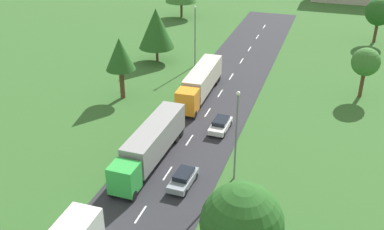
{
  "coord_description": "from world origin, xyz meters",
  "views": [
    {
      "loc": [
        13.75,
        -3.66,
        25.38
      ],
      "look_at": [
        -0.77,
        40.68,
        1.46
      ],
      "focal_mm": 42.69,
      "sensor_mm": 36.0,
      "label": 1
    }
  ],
  "objects_px": {
    "tree_maple": "(379,12)",
    "tree_pine": "(242,224)",
    "car_third": "(183,178)",
    "tree_oak": "(120,55)",
    "truck_third": "(201,82)",
    "lamppost_third": "(195,34)",
    "tree_birch": "(156,28)",
    "truck_second": "(151,143)",
    "tree_ash": "(366,62)",
    "lamppost_second": "(236,132)",
    "car_fourth": "(220,125)"
  },
  "relations": [
    {
      "from": "truck_second",
      "to": "tree_ash",
      "type": "height_order",
      "value": "tree_ash"
    },
    {
      "from": "tree_birch",
      "to": "tree_oak",
      "type": "bearing_deg",
      "value": -86.56
    },
    {
      "from": "car_third",
      "to": "tree_birch",
      "type": "bearing_deg",
      "value": 116.14
    },
    {
      "from": "car_third",
      "to": "tree_birch",
      "type": "distance_m",
      "value": 33.91
    },
    {
      "from": "truck_second",
      "to": "truck_third",
      "type": "relative_size",
      "value": 1.0
    },
    {
      "from": "car_third",
      "to": "tree_ash",
      "type": "xyz_separation_m",
      "value": [
        15.7,
        26.16,
        3.98
      ]
    },
    {
      "from": "truck_third",
      "to": "car_third",
      "type": "distance_m",
      "value": 19.93
    },
    {
      "from": "lamppost_third",
      "to": "tree_ash",
      "type": "bearing_deg",
      "value": -9.01
    },
    {
      "from": "car_third",
      "to": "tree_birch",
      "type": "xyz_separation_m",
      "value": [
        -14.8,
        30.17,
        4.54
      ]
    },
    {
      "from": "tree_maple",
      "to": "tree_ash",
      "type": "bearing_deg",
      "value": -95.48
    },
    {
      "from": "lamppost_second",
      "to": "tree_maple",
      "type": "xyz_separation_m",
      "value": [
        13.87,
        48.47,
        0.32
      ]
    },
    {
      "from": "car_fourth",
      "to": "lamppost_second",
      "type": "xyz_separation_m",
      "value": [
        3.67,
        -8.67,
        4.25
      ]
    },
    {
      "from": "tree_oak",
      "to": "car_fourth",
      "type": "bearing_deg",
      "value": -17.96
    },
    {
      "from": "lamppost_third",
      "to": "tree_birch",
      "type": "bearing_deg",
      "value": 178.45
    },
    {
      "from": "car_third",
      "to": "lamppost_third",
      "type": "relative_size",
      "value": 0.45
    },
    {
      "from": "lamppost_second",
      "to": "tree_oak",
      "type": "distance_m",
      "value": 22.59
    },
    {
      "from": "truck_third",
      "to": "tree_oak",
      "type": "height_order",
      "value": "tree_oak"
    },
    {
      "from": "truck_second",
      "to": "tree_maple",
      "type": "bearing_deg",
      "value": 64.98
    },
    {
      "from": "tree_maple",
      "to": "tree_ash",
      "type": "distance_m",
      "value": 25.07
    },
    {
      "from": "tree_oak",
      "to": "tree_maple",
      "type": "distance_m",
      "value": 47.53
    },
    {
      "from": "car_fourth",
      "to": "lamppost_second",
      "type": "relative_size",
      "value": 0.45
    },
    {
      "from": "tree_oak",
      "to": "tree_maple",
      "type": "xyz_separation_m",
      "value": [
        32.05,
        35.09,
        -0.58
      ]
    },
    {
      "from": "tree_maple",
      "to": "tree_pine",
      "type": "relative_size",
      "value": 1.06
    },
    {
      "from": "truck_third",
      "to": "tree_pine",
      "type": "height_order",
      "value": "tree_pine"
    },
    {
      "from": "truck_third",
      "to": "lamppost_second",
      "type": "bearing_deg",
      "value": -62.95
    },
    {
      "from": "car_third",
      "to": "tree_ash",
      "type": "relative_size",
      "value": 0.62
    },
    {
      "from": "lamppost_second",
      "to": "truck_second",
      "type": "bearing_deg",
      "value": 178.38
    },
    {
      "from": "tree_maple",
      "to": "lamppost_third",
      "type": "bearing_deg",
      "value": -141.54
    },
    {
      "from": "lamppost_second",
      "to": "tree_birch",
      "type": "bearing_deg",
      "value": 124.67
    },
    {
      "from": "tree_pine",
      "to": "car_fourth",
      "type": "bearing_deg",
      "value": 108.63
    },
    {
      "from": "truck_second",
      "to": "tree_pine",
      "type": "height_order",
      "value": "tree_pine"
    },
    {
      "from": "car_fourth",
      "to": "tree_oak",
      "type": "relative_size",
      "value": 0.51
    },
    {
      "from": "tree_birch",
      "to": "lamppost_third",
      "type": "bearing_deg",
      "value": -1.55
    },
    {
      "from": "tree_maple",
      "to": "car_third",
      "type": "bearing_deg",
      "value": -109.5
    },
    {
      "from": "car_third",
      "to": "lamppost_third",
      "type": "height_order",
      "value": "lamppost_third"
    },
    {
      "from": "tree_birch",
      "to": "tree_pine",
      "type": "bearing_deg",
      "value": -60.36
    },
    {
      "from": "car_third",
      "to": "tree_maple",
      "type": "height_order",
      "value": "tree_maple"
    },
    {
      "from": "lamppost_third",
      "to": "tree_oak",
      "type": "bearing_deg",
      "value": -111.36
    },
    {
      "from": "lamppost_second",
      "to": "tree_oak",
      "type": "relative_size",
      "value": 1.12
    },
    {
      "from": "car_third",
      "to": "lamppost_second",
      "type": "relative_size",
      "value": 0.45
    },
    {
      "from": "lamppost_second",
      "to": "tree_pine",
      "type": "distance_m",
      "value": 11.74
    },
    {
      "from": "truck_third",
      "to": "tree_oak",
      "type": "distance_m",
      "value": 10.89
    },
    {
      "from": "truck_third",
      "to": "tree_ash",
      "type": "height_order",
      "value": "tree_ash"
    },
    {
      "from": "tree_pine",
      "to": "tree_birch",
      "type": "bearing_deg",
      "value": 119.64
    },
    {
      "from": "tree_birch",
      "to": "tree_pine",
      "type": "relative_size",
      "value": 1.14
    },
    {
      "from": "truck_third",
      "to": "lamppost_second",
      "type": "xyz_separation_m",
      "value": [
        8.56,
        -16.76,
        2.91
      ]
    },
    {
      "from": "car_third",
      "to": "tree_pine",
      "type": "relative_size",
      "value": 0.56
    },
    {
      "from": "car_fourth",
      "to": "tree_ash",
      "type": "bearing_deg",
      "value": 44.44
    },
    {
      "from": "lamppost_second",
      "to": "lamppost_third",
      "type": "bearing_deg",
      "value": 114.94
    },
    {
      "from": "tree_ash",
      "to": "car_fourth",
      "type": "bearing_deg",
      "value": -135.56
    }
  ]
}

